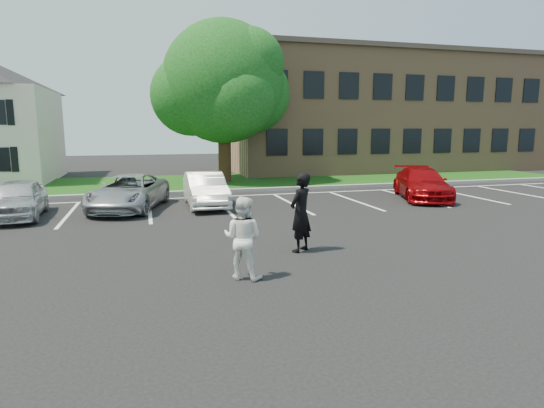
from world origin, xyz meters
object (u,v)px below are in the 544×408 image
object	(u,v)px
car_silver_minivan	(129,192)
car_red_compact	(422,184)
man_black_suit	(301,212)
tree	(225,85)
office_building	(376,113)
car_white_sedan	(205,190)
car_silver_west	(18,199)
man_white_shirt	(243,238)

from	to	relation	value
car_silver_minivan	car_red_compact	distance (m)	12.22
car_silver_minivan	man_black_suit	bearing A→B (deg)	-43.30
tree	car_silver_minivan	bearing A→B (deg)	-123.78
office_building	car_white_sedan	distance (m)	20.32
car_white_sedan	tree	bearing A→B (deg)	73.98
tree	car_silver_west	size ratio (longest dim) A/B	2.26
car_white_sedan	office_building	bearing A→B (deg)	42.78
car_red_compact	car_silver_west	bearing A→B (deg)	-159.86
man_white_shirt	car_white_sedan	world-z (taller)	man_white_shirt
office_building	tree	world-z (taller)	tree
car_white_sedan	car_silver_west	bearing A→B (deg)	-174.68
car_white_sedan	man_black_suit	bearing A→B (deg)	-79.17
car_silver_west	car_white_sedan	xyz separation A→B (m)	(6.48, 0.62, 0.00)
tree	car_white_sedan	size ratio (longest dim) A/B	2.18
tree	man_black_suit	world-z (taller)	tree
office_building	man_white_shirt	distance (m)	27.31
car_silver_west	car_silver_minivan	xyz separation A→B (m)	(3.59, 0.68, -0.01)
man_black_suit	car_white_sedan	size ratio (longest dim) A/B	0.49
tree	car_red_compact	bearing A→B (deg)	-48.89
man_black_suit	car_white_sedan	world-z (taller)	man_black_suit
office_building	car_silver_minivan	world-z (taller)	office_building
tree	man_white_shirt	bearing A→B (deg)	-98.81
man_black_suit	car_red_compact	world-z (taller)	man_black_suit
car_silver_minivan	car_white_sedan	size ratio (longest dim) A/B	1.17
office_building	car_red_compact	distance (m)	15.61
car_silver_west	car_silver_minivan	world-z (taller)	car_silver_west
car_red_compact	office_building	bearing A→B (deg)	89.53
man_white_shirt	car_silver_west	size ratio (longest dim) A/B	0.44
man_white_shirt	car_silver_west	distance (m)	10.27
tree	car_red_compact	distance (m)	11.85
man_black_suit	car_red_compact	bearing A→B (deg)	-179.91
office_building	man_black_suit	world-z (taller)	office_building
tree	car_silver_west	world-z (taller)	tree
office_building	car_silver_minivan	bearing A→B (deg)	-142.25
car_silver_west	car_white_sedan	size ratio (longest dim) A/B	0.96
tree	car_silver_minivan	xyz separation A→B (m)	(-5.04, -7.54, -4.70)
man_white_shirt	car_red_compact	world-z (taller)	man_white_shirt
man_black_suit	car_silver_minivan	size ratio (longest dim) A/B	0.42
man_black_suit	office_building	bearing A→B (deg)	-162.41
office_building	car_silver_west	bearing A→B (deg)	-145.99
man_white_shirt	car_red_compact	xyz separation A→B (m)	(9.71, 8.30, -0.19)
car_silver_minivan	car_red_compact	bearing A→B (deg)	13.20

